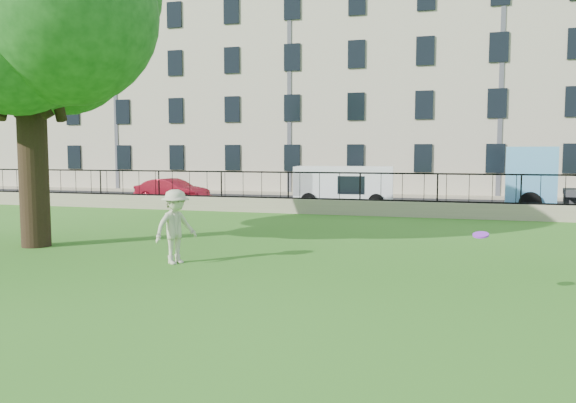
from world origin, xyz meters
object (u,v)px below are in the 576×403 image
(man, at_px, (176,227))
(white_van, at_px, (344,187))
(tree, at_px, (25,3))
(red_sedan, at_px, (172,191))
(frisbee, at_px, (481,235))

(man, xyz_separation_m, white_van, (1.22, 14.20, 0.09))
(man, distance_m, white_van, 14.25)
(tree, bearing_deg, red_sedan, 100.62)
(red_sedan, bearing_deg, white_van, -77.13)
(red_sedan, xyz_separation_m, white_van, (8.36, 0.84, 0.32))
(tree, height_order, man, tree)
(tree, bearing_deg, white_van, 65.08)
(frisbee, bearing_deg, man, 168.92)
(man, bearing_deg, red_sedan, 55.15)
(tree, height_order, white_van, tree)
(man, relative_size, red_sedan, 0.45)
(frisbee, height_order, red_sedan, red_sedan)
(man, height_order, frisbee, man)
(frisbee, bearing_deg, tree, 167.99)
(tree, relative_size, red_sedan, 2.61)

